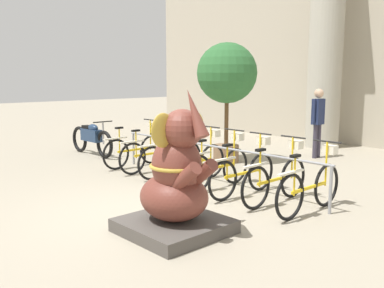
{
  "coord_description": "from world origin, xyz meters",
  "views": [
    {
      "loc": [
        5.02,
        -3.84,
        2.06
      ],
      "look_at": [
        0.05,
        0.76,
        1.0
      ],
      "focal_mm": 40.0,
      "sensor_mm": 36.0,
      "label": 1
    }
  ],
  "objects": [
    {
      "name": "ground_plane",
      "position": [
        0.0,
        0.0,
        0.0
      ],
      "size": [
        60.0,
        60.0,
        0.0
      ],
      "primitive_type": "plane",
      "color": "#9E937F"
    },
    {
      "name": "column_left",
      "position": [
        -1.63,
        7.6,
        2.62
      ],
      "size": [
        1.21,
        1.21,
        5.16
      ],
      "color": "#ADA899",
      "rests_on": "ground_plane"
    },
    {
      "name": "bike_rack",
      "position": [
        -0.72,
        1.95,
        0.63
      ],
      "size": [
        5.24,
        0.05,
        0.77
      ],
      "color": "gray",
      "rests_on": "ground_plane"
    },
    {
      "name": "bicycle_0",
      "position": [
        -3.04,
        1.84,
        0.42
      ],
      "size": [
        0.48,
        1.71,
        1.07
      ],
      "color": "black",
      "rests_on": "ground_plane"
    },
    {
      "name": "bicycle_1",
      "position": [
        -2.38,
        1.82,
        0.42
      ],
      "size": [
        0.48,
        1.71,
        1.07
      ],
      "color": "black",
      "rests_on": "ground_plane"
    },
    {
      "name": "bicycle_2",
      "position": [
        -1.72,
        1.83,
        0.42
      ],
      "size": [
        0.48,
        1.71,
        1.07
      ],
      "color": "black",
      "rests_on": "ground_plane"
    },
    {
      "name": "bicycle_3",
      "position": [
        -1.05,
        1.87,
        0.42
      ],
      "size": [
        0.48,
        1.71,
        1.07
      ],
      "color": "black",
      "rests_on": "ground_plane"
    },
    {
      "name": "bicycle_4",
      "position": [
        -0.39,
        1.85,
        0.42
      ],
      "size": [
        0.48,
        1.71,
        1.07
      ],
      "color": "black",
      "rests_on": "ground_plane"
    },
    {
      "name": "bicycle_5",
      "position": [
        0.27,
        1.8,
        0.42
      ],
      "size": [
        0.48,
        1.71,
        1.07
      ],
      "color": "black",
      "rests_on": "ground_plane"
    },
    {
      "name": "bicycle_6",
      "position": [
        0.93,
        1.84,
        0.42
      ],
      "size": [
        0.48,
        1.71,
        1.07
      ],
      "color": "black",
      "rests_on": "ground_plane"
    },
    {
      "name": "bicycle_7",
      "position": [
        1.59,
        1.8,
        0.42
      ],
      "size": [
        0.48,
        1.71,
        1.07
      ],
      "color": "black",
      "rests_on": "ground_plane"
    },
    {
      "name": "elephant_statue",
      "position": [
        0.87,
        -0.28,
        0.66
      ],
      "size": [
        1.26,
        1.26,
        1.96
      ],
      "color": "#4C4742",
      "rests_on": "ground_plane"
    },
    {
      "name": "motorcycle",
      "position": [
        -5.04,
        1.84,
        0.47
      ],
      "size": [
        2.02,
        0.55,
        0.95
      ],
      "color": "black",
      "rests_on": "ground_plane"
    },
    {
      "name": "person_pedestrian",
      "position": [
        -0.77,
        5.89,
        1.07
      ],
      "size": [
        0.23,
        0.47,
        1.77
      ],
      "color": "#383342",
      "rests_on": "ground_plane"
    },
    {
      "name": "potted_tree",
      "position": [
        -1.98,
        3.78,
        2.05
      ],
      "size": [
        1.44,
        1.44,
        2.88
      ],
      "color": "brown",
      "rests_on": "ground_plane"
    }
  ]
}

